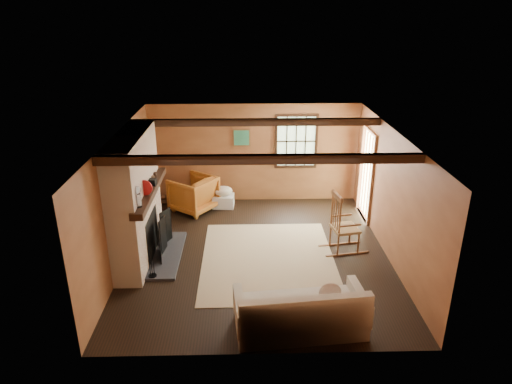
{
  "coord_description": "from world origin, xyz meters",
  "views": [
    {
      "loc": [
        -0.23,
        -7.76,
        4.45
      ],
      "look_at": [
        -0.02,
        0.4,
        1.15
      ],
      "focal_mm": 32.0,
      "sensor_mm": 36.0,
      "label": 1
    }
  ],
  "objects_px": {
    "laundry_basket": "(223,201)",
    "sofa": "(301,315)",
    "armchair": "(193,194)",
    "rocking_chair": "(343,226)",
    "fireplace": "(137,204)"
  },
  "relations": [
    {
      "from": "sofa",
      "to": "armchair",
      "type": "distance_m",
      "value": 4.84
    },
    {
      "from": "sofa",
      "to": "laundry_basket",
      "type": "height_order",
      "value": "sofa"
    },
    {
      "from": "rocking_chair",
      "to": "armchair",
      "type": "bearing_deg",
      "value": 46.8
    },
    {
      "from": "sofa",
      "to": "armchair",
      "type": "bearing_deg",
      "value": 108.99
    },
    {
      "from": "rocking_chair",
      "to": "sofa",
      "type": "relative_size",
      "value": 0.61
    },
    {
      "from": "rocking_chair",
      "to": "armchair",
      "type": "distance_m",
      "value": 3.69
    },
    {
      "from": "rocking_chair",
      "to": "armchair",
      "type": "xyz_separation_m",
      "value": [
        -3.1,
        2.0,
        -0.1
      ]
    },
    {
      "from": "rocking_chair",
      "to": "armchair",
      "type": "height_order",
      "value": "rocking_chair"
    },
    {
      "from": "fireplace",
      "to": "rocking_chair",
      "type": "height_order",
      "value": "fireplace"
    },
    {
      "from": "fireplace",
      "to": "sofa",
      "type": "bearing_deg",
      "value": -38.9
    },
    {
      "from": "rocking_chair",
      "to": "sofa",
      "type": "height_order",
      "value": "rocking_chair"
    },
    {
      "from": "fireplace",
      "to": "laundry_basket",
      "type": "relative_size",
      "value": 4.8
    },
    {
      "from": "laundry_basket",
      "to": "sofa",
      "type": "bearing_deg",
      "value": -73.81
    },
    {
      "from": "sofa",
      "to": "laundry_basket",
      "type": "xyz_separation_m",
      "value": [
        -1.33,
        4.57,
        -0.13
      ]
    },
    {
      "from": "laundry_basket",
      "to": "armchair",
      "type": "height_order",
      "value": "armchair"
    }
  ]
}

